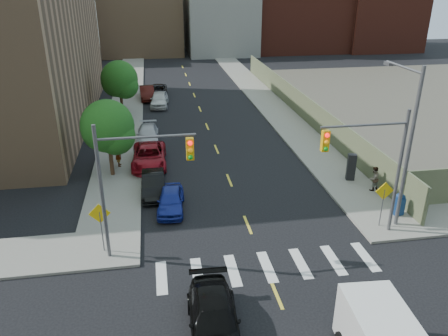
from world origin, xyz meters
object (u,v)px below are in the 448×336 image
object	(u,v)px
parked_car_maroon	(147,93)
pedestrian_west	(118,153)
mailbox	(399,204)
parked_car_silver	(148,134)
payphone	(351,167)
black_sedan	(214,319)
pedestrian_east	(374,179)
parked_car_grey	(158,90)
parked_car_red	(149,156)
parked_car_black	(153,184)
parked_car_white	(159,99)
parked_car_blue	(171,200)

from	to	relation	value
parked_car_maroon	pedestrian_west	xyz separation A→B (m)	(-2.10, -19.51, 0.39)
mailbox	pedestrian_west	bearing A→B (deg)	142.70
parked_car_silver	payphone	world-z (taller)	payphone
parked_car_maroon	mailbox	bearing A→B (deg)	-67.64
black_sedan	pedestrian_east	distance (m)	15.96
black_sedan	payphone	xyz separation A→B (m)	(11.21, 12.32, 0.37)
parked_car_grey	payphone	distance (m)	28.70
parked_car_maroon	parked_car_red	bearing A→B (deg)	-93.34
parked_car_red	parked_car_maroon	bearing A→B (deg)	91.87
mailbox	payphone	bearing A→B (deg)	92.23
black_sedan	pedestrian_east	xyz separation A→B (m)	(11.98, 10.55, 0.26)
parked_car_black	pedestrian_east	size ratio (longest dim) A/B	2.50
parked_car_white	pedestrian_west	size ratio (longest dim) A/B	2.32
parked_car_silver	pedestrian_west	bearing A→B (deg)	-109.59
parked_car_red	parked_car_silver	bearing A→B (deg)	92.55
parked_car_blue	pedestrian_west	world-z (taller)	pedestrian_west
parked_car_black	parked_car_red	distance (m)	4.67
parked_car_blue	pedestrian_west	distance (m)	7.83
parked_car_blue	parked_car_maroon	world-z (taller)	parked_car_maroon
parked_car_red	parked_car_silver	xyz separation A→B (m)	(-0.09, 5.35, -0.10)
parked_car_grey	pedestrian_west	xyz separation A→B (m)	(-3.40, -20.89, 0.49)
mailbox	payphone	size ratio (longest dim) A/B	0.73
parked_car_white	parked_car_maroon	distance (m)	3.49
parked_car_black	payphone	distance (m)	13.34
pedestrian_west	parked_car_red	bearing A→B (deg)	-94.98
parked_car_white	black_sedan	xyz separation A→B (m)	(1.13, -33.60, -0.07)
parked_car_black	parked_car_red	world-z (taller)	parked_car_red
parked_car_maroon	pedestrian_east	xyz separation A→B (m)	(14.41, -26.29, 0.22)
mailbox	pedestrian_west	size ratio (longest dim) A/B	0.69
black_sedan	mailbox	bearing A→B (deg)	33.74
parked_car_blue	black_sedan	world-z (taller)	black_sedan
parked_car_red	black_sedan	xyz separation A→B (m)	(2.34, -17.34, -0.04)
parked_car_red	parked_car_grey	distance (m)	20.93
black_sedan	parked_car_maroon	bearing A→B (deg)	95.98
payphone	mailbox	bearing A→B (deg)	-66.59
parked_car_black	parked_car_white	bearing A→B (deg)	87.44
payphone	pedestrian_east	world-z (taller)	payphone
parked_car_black	parked_car_silver	xyz separation A→B (m)	(-0.31, 10.01, -0.03)
parked_car_red	parked_car_silver	world-z (taller)	parked_car_red
parked_car_maroon	pedestrian_west	size ratio (longest dim) A/B	2.30
parked_car_black	parked_car_grey	size ratio (longest dim) A/B	0.89
black_sedan	pedestrian_west	world-z (taller)	pedestrian_west
parked_car_white	payphone	world-z (taller)	payphone
payphone	parked_car_blue	bearing A→B (deg)	-155.53
parked_car_black	parked_car_silver	world-z (taller)	parked_car_black
mailbox	pedestrian_west	xyz separation A→B (m)	(-16.47, 10.01, 0.32)
parked_car_red	parked_car_silver	size ratio (longest dim) A/B	1.22
parked_car_blue	parked_car_white	xyz separation A→B (m)	(0.00, 23.30, 0.12)
parked_car_red	mailbox	xyz separation A→B (m)	(14.28, -10.01, 0.06)
parked_car_white	pedestrian_west	distance (m)	16.62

